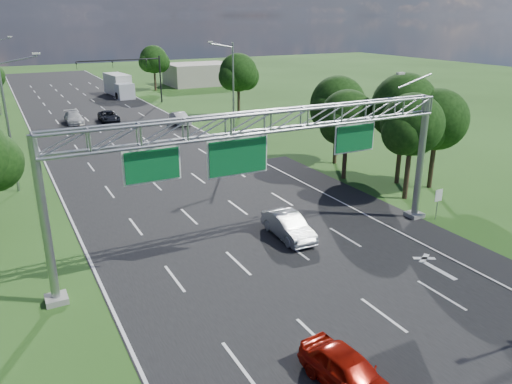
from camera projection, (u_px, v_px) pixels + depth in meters
ground at (164, 170)px, 43.22m from camera, size 220.00×220.00×0.00m
road at (164, 170)px, 43.22m from camera, size 18.00×180.00×0.02m
road_flare at (379, 210)px, 34.36m from camera, size 3.00×30.00×0.02m
sign_gantry at (269, 133)px, 26.05m from camera, size 23.50×1.00×9.56m
regulatory_sign at (438, 198)px, 32.31m from camera, size 0.60×0.08×2.10m
traffic_signal at (137, 69)px, 73.97m from camera, size 12.21×0.24×7.00m
streetlight_l_near at (10, 119)px, 36.39m from camera, size 2.97×0.22×10.16m
streetlight_r_mid at (232, 84)px, 54.66m from camera, size 2.97×0.22×10.16m
tree_cluster_right at (385, 115)px, 38.94m from camera, size 9.91×14.60×8.68m
tree_verge_rd at (239, 74)px, 63.45m from camera, size 5.76×4.80×8.28m
tree_verge_re at (154, 61)px, 87.73m from camera, size 5.76×4.80×7.84m
building_right at (199, 74)px, 96.46m from camera, size 12.00×9.00×4.00m
red_coupe at (349, 372)px, 17.71m from camera, size 2.11×4.36×1.44m
silver_sedan at (288, 226)px, 29.97m from camera, size 1.73×4.53×1.47m
car_queue_a at (74, 118)px, 61.89m from camera, size 2.06×4.92×1.42m
car_queue_b at (109, 117)px, 62.85m from camera, size 2.44×4.90×1.34m
car_queue_d at (180, 119)px, 61.39m from camera, size 1.63×4.39×1.43m
box_truck at (119, 86)px, 82.77m from camera, size 3.33×9.51×3.52m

